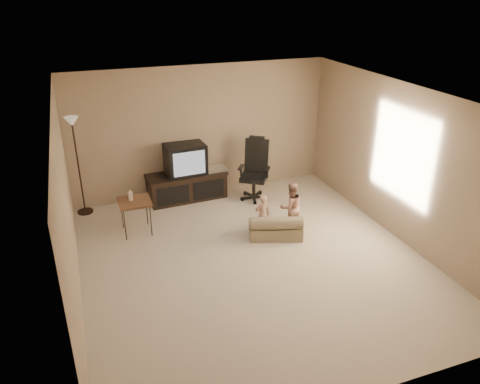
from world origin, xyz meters
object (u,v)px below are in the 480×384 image
Objects in this scene: side_table at (134,202)px; child_sofa at (276,228)px; toddler_right at (291,207)px; tv_stand at (187,177)px; floor_lamp at (75,144)px; office_chair at (255,177)px; toddler_left at (263,215)px.

side_table reaches higher than child_sofa.
toddler_right is (0.33, 0.15, 0.26)m from child_sofa.
floor_lamp reaches higher than tv_stand.
side_table is at bearing -53.46° from floor_lamp.
toddler_right is at bearing 42.80° from child_sofa.
side_table is 0.81× the size of child_sofa.
office_chair reaches higher than tv_stand.
side_table is 2.37m from child_sofa.
office_chair is at bearing -8.23° from floor_lamp.
tv_stand is 1.62× the size of child_sofa.
side_table is 2.60m from toddler_right.
toddler_left is (-0.41, -1.39, -0.07)m from office_chair.
child_sofa is at bearing -34.75° from floor_lamp.
office_chair reaches higher than toddler_left.
toddler_left is 0.51m from toddler_right.
toddler_left is (2.75, -1.85, -0.95)m from floor_lamp.
office_chair is 2.45m from side_table.
floor_lamp reaches higher than toddler_left.
toddler_right is (0.09, -1.41, 0.00)m from office_chair.
toddler_right reaches higher than side_table.
office_chair is 1.38× the size of toddler_right.
tv_stand is 2.25m from toddler_right.
toddler_right is at bearing -29.93° from floor_lamp.
toddler_right is at bearing -52.69° from office_chair.
child_sofa is at bearing 22.81° from toddler_right.
toddler_right reaches higher than child_sofa.
child_sofa is at bearing -65.21° from office_chair.
side_table is (-2.37, -0.60, 0.13)m from office_chair.
side_table is 0.91× the size of toddler_right.
floor_lamp is 2.49× the size of toddler_left.
child_sofa is (2.91, -2.02, -1.14)m from floor_lamp.
tv_stand is 2.10m from floor_lamp.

